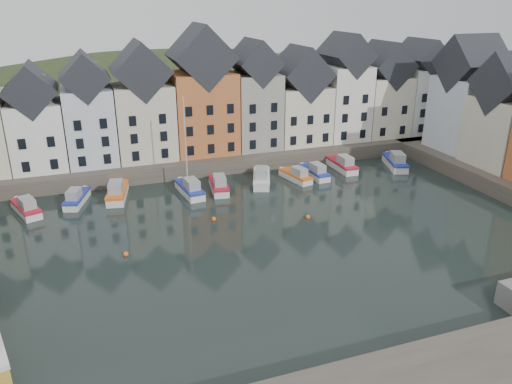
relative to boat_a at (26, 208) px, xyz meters
name	(u,v)px	position (x,y,z in m)	size (l,w,h in m)	color
ground	(274,246)	(23.48, -16.90, -0.69)	(260.00, 260.00, 0.00)	black
far_quay	(201,153)	(23.48, 13.10, 0.31)	(90.00, 16.00, 2.00)	#474136
hillside	(175,206)	(23.50, 39.10, -18.65)	(153.60, 70.40, 64.00)	#263319
far_terrace	(224,102)	(26.70, 11.10, 8.19)	(72.37, 8.16, 17.78)	beige
right_terrace	(511,114)	(59.48, -8.83, 8.23)	(8.30, 24.25, 16.36)	silver
mooring_buoys	(220,229)	(19.48, -11.57, -0.54)	(20.50, 5.50, 0.50)	orange
boat_a	(26,208)	(0.00, 0.00, 0.00)	(3.82, 6.30, 2.31)	silver
boat_b	(76,198)	(5.40, 1.23, -0.03)	(3.43, 6.03, 2.21)	silver
boat_c	(117,192)	(10.13, 1.36, 0.09)	(3.41, 7.11, 2.62)	silver
boat_d	(190,189)	(18.75, -0.44, 0.11)	(2.69, 6.60, 12.28)	silver
boat_e	(219,185)	(22.52, -0.25, 0.03)	(2.83, 6.52, 2.42)	silver
boat_f	(262,178)	(28.48, 0.27, 0.10)	(4.40, 7.17, 2.63)	silver
boat_g	(296,176)	(33.28, -0.13, -0.04)	(2.92, 5.89, 2.17)	silver
boat_h	(315,172)	(36.25, 0.30, -0.01)	(2.26, 6.05, 2.28)	silver
boat_i	(342,165)	(41.28, 1.71, 0.04)	(2.06, 6.43, 2.46)	silver
boat_j	(395,162)	(49.00, 0.11, 0.10)	(4.26, 7.23, 2.65)	silver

